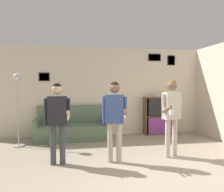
{
  "coord_description": "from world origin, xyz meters",
  "views": [
    {
      "loc": [
        -1.11,
        -3.06,
        1.57
      ],
      "look_at": [
        -0.31,
        1.81,
        1.31
      ],
      "focal_mm": 35.0,
      "sensor_mm": 36.0,
      "label": 1
    }
  ],
  "objects_px": {
    "couch": "(72,129)",
    "person_watcher_holding_cup": "(172,110)",
    "bookshelf": "(160,116)",
    "drinking_cup": "(157,96)",
    "person_player_foreground_left": "(57,115)",
    "floor_lamp": "(18,95)",
    "bottle_on_floor": "(49,142)",
    "person_player_foreground_center": "(115,113)"
  },
  "relations": [
    {
      "from": "person_player_foreground_left",
      "to": "drinking_cup",
      "type": "xyz_separation_m",
      "value": [
        2.87,
        2.18,
        0.24
      ]
    },
    {
      "from": "couch",
      "to": "drinking_cup",
      "type": "height_order",
      "value": "drinking_cup"
    },
    {
      "from": "couch",
      "to": "drinking_cup",
      "type": "relative_size",
      "value": 21.96
    },
    {
      "from": "person_watcher_holding_cup",
      "to": "bookshelf",
      "type": "bearing_deg",
      "value": 74.75
    },
    {
      "from": "floor_lamp",
      "to": "person_watcher_holding_cup",
      "type": "distance_m",
      "value": 3.74
    },
    {
      "from": "bookshelf",
      "to": "person_player_foreground_center",
      "type": "bearing_deg",
      "value": -129.39
    },
    {
      "from": "person_player_foreground_left",
      "to": "bottle_on_floor",
      "type": "distance_m",
      "value": 1.65
    },
    {
      "from": "floor_lamp",
      "to": "couch",
      "type": "bearing_deg",
      "value": 22.13
    },
    {
      "from": "person_player_foreground_center",
      "to": "person_watcher_holding_cup",
      "type": "xyz_separation_m",
      "value": [
        1.27,
        0.13,
        0.03
      ]
    },
    {
      "from": "bookshelf",
      "to": "bottle_on_floor",
      "type": "xyz_separation_m",
      "value": [
        -3.29,
        -0.82,
        -0.48
      ]
    },
    {
      "from": "person_watcher_holding_cup",
      "to": "person_player_foreground_center",
      "type": "bearing_deg",
      "value": -174.17
    },
    {
      "from": "person_watcher_holding_cup",
      "to": "floor_lamp",
      "type": "bearing_deg",
      "value": 158.27
    },
    {
      "from": "floor_lamp",
      "to": "person_watcher_holding_cup",
      "type": "xyz_separation_m",
      "value": [
        3.46,
        -1.38,
        -0.28
      ]
    },
    {
      "from": "bookshelf",
      "to": "floor_lamp",
      "type": "bearing_deg",
      "value": -169.72
    },
    {
      "from": "person_watcher_holding_cup",
      "to": "drinking_cup",
      "type": "xyz_separation_m",
      "value": [
        0.49,
        2.11,
        0.19
      ]
    },
    {
      "from": "couch",
      "to": "bottle_on_floor",
      "type": "bearing_deg",
      "value": -132.82
    },
    {
      "from": "person_player_foreground_left",
      "to": "floor_lamp",
      "type": "bearing_deg",
      "value": 126.85
    },
    {
      "from": "floor_lamp",
      "to": "person_player_foreground_center",
      "type": "relative_size",
      "value": 1.14
    },
    {
      "from": "floor_lamp",
      "to": "bottle_on_floor",
      "type": "xyz_separation_m",
      "value": [
        0.75,
        -0.08,
        -1.2
      ]
    },
    {
      "from": "couch",
      "to": "person_watcher_holding_cup",
      "type": "bearing_deg",
      "value": -42.07
    },
    {
      "from": "floor_lamp",
      "to": "drinking_cup",
      "type": "relative_size",
      "value": 19.5
    },
    {
      "from": "couch",
      "to": "person_player_foreground_center",
      "type": "xyz_separation_m",
      "value": [
        0.87,
        -2.05,
        0.69
      ]
    },
    {
      "from": "bookshelf",
      "to": "person_player_foreground_left",
      "type": "bearing_deg",
      "value": -143.62
    },
    {
      "from": "person_player_foreground_left",
      "to": "person_player_foreground_center",
      "type": "height_order",
      "value": "person_player_foreground_center"
    },
    {
      "from": "bottle_on_floor",
      "to": "floor_lamp",
      "type": "bearing_deg",
      "value": 173.75
    },
    {
      "from": "bookshelf",
      "to": "drinking_cup",
      "type": "bearing_deg",
      "value": 179.43
    },
    {
      "from": "bookshelf",
      "to": "person_watcher_holding_cup",
      "type": "distance_m",
      "value": 2.24
    },
    {
      "from": "couch",
      "to": "person_player_foreground_left",
      "type": "xyz_separation_m",
      "value": [
        -0.25,
        -1.99,
        0.67
      ]
    },
    {
      "from": "floor_lamp",
      "to": "person_player_foreground_left",
      "type": "distance_m",
      "value": 1.84
    },
    {
      "from": "bookshelf",
      "to": "floor_lamp",
      "type": "relative_size",
      "value": 0.63
    },
    {
      "from": "floor_lamp",
      "to": "drinking_cup",
      "type": "bearing_deg",
      "value": 10.51
    },
    {
      "from": "couch",
      "to": "person_player_foreground_left",
      "type": "bearing_deg",
      "value": -97.17
    },
    {
      "from": "drinking_cup",
      "to": "couch",
      "type": "bearing_deg",
      "value": -175.82
    },
    {
      "from": "person_player_foreground_center",
      "to": "bookshelf",
      "type": "bearing_deg",
      "value": 50.61
    },
    {
      "from": "bottle_on_floor",
      "to": "bookshelf",
      "type": "bearing_deg",
      "value": 13.94
    },
    {
      "from": "person_player_foreground_center",
      "to": "person_player_foreground_left",
      "type": "bearing_deg",
      "value": 176.67
    },
    {
      "from": "floor_lamp",
      "to": "drinking_cup",
      "type": "height_order",
      "value": "floor_lamp"
    },
    {
      "from": "bookshelf",
      "to": "drinking_cup",
      "type": "height_order",
      "value": "drinking_cup"
    },
    {
      "from": "person_player_foreground_center",
      "to": "drinking_cup",
      "type": "height_order",
      "value": "person_player_foreground_center"
    },
    {
      "from": "person_watcher_holding_cup",
      "to": "drinking_cup",
      "type": "bearing_deg",
      "value": 76.95
    },
    {
      "from": "person_player_foreground_center",
      "to": "bottle_on_floor",
      "type": "height_order",
      "value": "person_player_foreground_center"
    },
    {
      "from": "couch",
      "to": "person_watcher_holding_cup",
      "type": "xyz_separation_m",
      "value": [
        2.13,
        -1.92,
        0.73
      ]
    }
  ]
}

